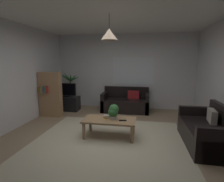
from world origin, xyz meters
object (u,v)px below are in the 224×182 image
object	(u,v)px
book_on_table_1	(107,117)
tv	(66,90)
book_on_table_0	(107,118)
bookshelf_corner	(50,94)
couch_right_side	(208,132)
coffee_table	(109,122)
potted_palm_corner	(71,92)
couch_under_window	(125,103)
potted_plant_on_table	(113,111)
book_on_table_2	(107,116)
tv_stand	(67,103)
remote_on_table_0	(123,120)
pendant_lamp	(109,34)

from	to	relation	value
book_on_table_1	tv	world-z (taller)	tv
book_on_table_0	bookshelf_corner	bearing A→B (deg)	150.99
couch_right_side	book_on_table_1	xyz separation A→B (m)	(-2.15, 0.12, 0.18)
coffee_table	book_on_table_1	bearing A→B (deg)	135.22
bookshelf_corner	potted_palm_corner	bearing A→B (deg)	81.93
couch_under_window	book_on_table_0	world-z (taller)	couch_under_window
potted_plant_on_table	tv	bearing A→B (deg)	137.13
potted_palm_corner	bookshelf_corner	size ratio (longest dim) A/B	0.98
book_on_table_1	book_on_table_0	bearing A→B (deg)	-70.64
coffee_table	book_on_table_1	size ratio (longest dim) A/B	7.86
couch_under_window	bookshelf_corner	xyz separation A→B (m)	(-2.27, -1.02, 0.43)
book_on_table_0	bookshelf_corner	world-z (taller)	bookshelf_corner
book_on_table_2	bookshelf_corner	xyz separation A→B (m)	(-2.04, 1.13, 0.23)
book_on_table_0	book_on_table_1	size ratio (longest dim) A/B	0.92
couch_under_window	book_on_table_2	world-z (taller)	couch_under_window
book_on_table_0	tv_stand	distance (m)	2.66
book_on_table_1	bookshelf_corner	world-z (taller)	bookshelf_corner
tv_stand	potted_palm_corner	bearing A→B (deg)	92.38
remote_on_table_0	book_on_table_1	bearing A→B (deg)	59.12
tv	pendant_lamp	bearing A→B (deg)	-44.66
remote_on_table_0	tv	distance (m)	3.01
coffee_table	pendant_lamp	distance (m)	1.93
book_on_table_0	potted_palm_corner	distance (m)	2.99
couch_under_window	book_on_table_0	size ratio (longest dim) A/B	11.56
book_on_table_2	pendant_lamp	bearing A→B (deg)	-39.48
book_on_table_1	tv_stand	distance (m)	2.64
couch_under_window	tv_stand	world-z (taller)	couch_under_window
potted_plant_on_table	tv	size ratio (longest dim) A/B	0.45
coffee_table	tv_stand	xyz separation A→B (m)	(-1.93, 1.93, -0.11)
tv	potted_plant_on_table	bearing A→B (deg)	-42.87
tv	couch_under_window	bearing A→B (deg)	8.10
potted_palm_corner	remote_on_table_0	bearing A→B (deg)	-47.02
coffee_table	book_on_table_2	xyz separation A→B (m)	(-0.08, 0.07, 0.12)
tv	pendant_lamp	size ratio (longest dim) A/B	1.38
couch_right_side	book_on_table_0	world-z (taller)	couch_right_side
book_on_table_2	potted_plant_on_table	world-z (taller)	potted_plant_on_table
couch_right_side	bookshelf_corner	world-z (taller)	bookshelf_corner
tv	remote_on_table_0	bearing A→B (deg)	-41.27
tv	pendant_lamp	distance (m)	3.13
book_on_table_2	pendant_lamp	distance (m)	1.81
couch_right_side	tv	xyz separation A→B (m)	(-4.01, 1.96, 0.47)
couch_under_window	coffee_table	world-z (taller)	couch_under_window
coffee_table	tv_stand	bearing A→B (deg)	135.02
coffee_table	tv	size ratio (longest dim) A/B	1.58
remote_on_table_0	tv_stand	distance (m)	3.01
pendant_lamp	book_on_table_0	bearing A→B (deg)	140.76
tv_stand	pendant_lamp	size ratio (longest dim) A/B	1.66
tv_stand	potted_palm_corner	distance (m)	0.55
coffee_table	bookshelf_corner	bearing A→B (deg)	150.65
coffee_table	book_on_table_1	world-z (taller)	book_on_table_1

